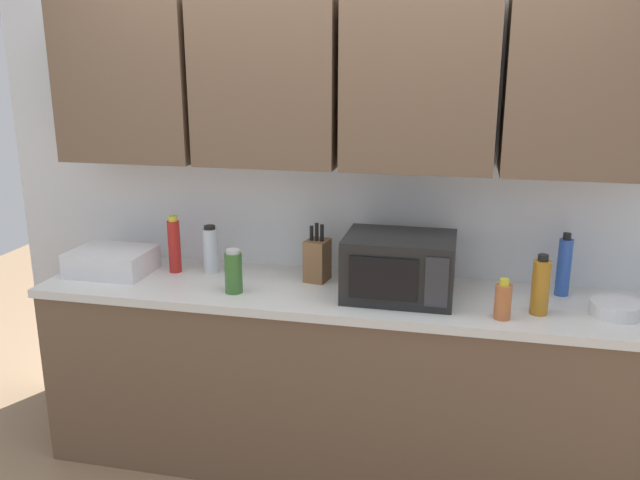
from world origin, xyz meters
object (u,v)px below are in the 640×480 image
at_px(microwave, 399,267).
at_px(bowl_ceramic_small, 616,309).
at_px(dish_rack, 112,261).
at_px(bottle_red_sauce, 174,245).
at_px(knife_block, 317,259).
at_px(bottle_spice_jar, 503,301).
at_px(bottle_green_oil, 233,272).
at_px(bottle_amber_vinegar, 541,286).
at_px(bottle_blue_cleaner, 564,266).
at_px(bottle_clear_tall, 211,250).

height_order(microwave, bowl_ceramic_small, microwave).
height_order(dish_rack, bottle_red_sauce, bottle_red_sauce).
relative_size(knife_block, bottle_spice_jar, 1.66).
xyz_separation_m(bottle_green_oil, bottle_amber_vinegar, (1.33, 0.03, 0.02)).
height_order(bottle_blue_cleaner, bottle_spice_jar, bottle_blue_cleaner).
bearing_deg(bottle_clear_tall, bottle_spice_jar, -12.33).
height_order(dish_rack, bowl_ceramic_small, dish_rack).
xyz_separation_m(microwave, bottle_red_sauce, (-1.12, 0.11, -0.00)).
bearing_deg(dish_rack, bottle_red_sauce, 16.15).
distance_m(microwave, bottle_amber_vinegar, 0.60).
height_order(bottle_spice_jar, bottle_amber_vinegar, bottle_amber_vinegar).
height_order(microwave, bottle_red_sauce, bottle_red_sauce).
distance_m(bottle_blue_cleaner, bottle_red_sauce, 1.84).
height_order(bottle_clear_tall, bottle_green_oil, bottle_clear_tall).
distance_m(dish_rack, bottle_clear_tall, 0.49).
relative_size(bottle_amber_vinegar, bottle_red_sauce, 0.90).
height_order(dish_rack, bottle_blue_cleaner, bottle_blue_cleaner).
bearing_deg(bottle_amber_vinegar, bottle_green_oil, -178.52).
bearing_deg(bowl_ceramic_small, bottle_blue_cleaner, 131.62).
bearing_deg(knife_block, bottle_blue_cleaner, 2.46).
height_order(knife_block, bottle_green_oil, knife_block).
bearing_deg(bottle_clear_tall, bottle_green_oil, -49.86).
bearing_deg(bottle_green_oil, bottle_clear_tall, 130.14).
distance_m(bottle_green_oil, bowl_ceramic_small, 1.64).
distance_m(knife_block, bottle_clear_tall, 0.54).
height_order(dish_rack, knife_block, knife_block).
height_order(bottle_blue_cleaner, bottle_red_sauce, bottle_blue_cleaner).
height_order(dish_rack, bottle_spice_jar, bottle_spice_jar).
xyz_separation_m(bottle_blue_cleaner, bottle_red_sauce, (-1.84, -0.08, 0.00)).
relative_size(bottle_spice_jar, bottle_amber_vinegar, 0.67).
distance_m(dish_rack, bottle_red_sauce, 0.32).
relative_size(bottle_green_oil, bottle_amber_vinegar, 0.79).
distance_m(bottle_amber_vinegar, bottle_red_sauce, 1.73).
relative_size(bottle_clear_tall, bottle_amber_vinegar, 0.93).
bearing_deg(bottle_spice_jar, bottle_red_sauce, 170.08).
relative_size(dish_rack, bottle_clear_tall, 1.58).
bearing_deg(knife_block, bottle_clear_tall, 179.86).
bearing_deg(bottle_clear_tall, bottle_blue_cleaner, 1.61).
height_order(bottle_green_oil, bottle_red_sauce, bottle_red_sauce).
xyz_separation_m(dish_rack, bottle_blue_cleaner, (2.14, 0.16, 0.07)).
bearing_deg(bottle_blue_cleaner, bowl_ceramic_small, -48.38).
relative_size(dish_rack, bottle_amber_vinegar, 1.48).
bearing_deg(bottle_clear_tall, microwave, -8.20).
distance_m(knife_block, bottle_red_sauce, 0.72).
relative_size(microwave, bottle_amber_vinegar, 1.86).
bearing_deg(microwave, bottle_red_sauce, 174.58).
distance_m(bottle_green_oil, bottle_red_sauce, 0.45).
relative_size(bottle_clear_tall, bottle_green_oil, 1.18).
bearing_deg(knife_block, dish_rack, -173.58).
bearing_deg(bottle_spice_jar, bottle_amber_vinegar, 30.58).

